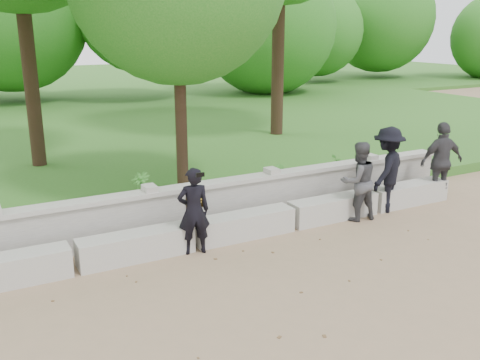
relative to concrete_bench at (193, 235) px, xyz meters
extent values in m
plane|color=#8B7155|center=(0.00, -1.90, -0.22)|extent=(80.00, 80.00, 0.00)
cube|color=#306120|center=(0.00, 12.10, -0.10)|extent=(40.00, 22.00, 0.25)
cube|color=#BBB8B0|center=(-3.00, 0.00, 0.00)|extent=(1.90, 0.45, 0.45)
cube|color=#BBB8B0|center=(-1.00, 0.00, 0.00)|extent=(1.90, 0.45, 0.45)
cube|color=#BBB8B0|center=(1.00, 0.00, 0.00)|extent=(1.90, 0.45, 0.45)
cube|color=#BBB8B0|center=(3.00, 0.00, 0.00)|extent=(1.90, 0.45, 0.45)
cube|color=#BBB8B0|center=(5.00, 0.00, 0.00)|extent=(1.90, 0.45, 0.45)
cube|color=#B0ADA6|center=(0.00, 0.70, 0.18)|extent=(12.50, 0.25, 0.82)
cube|color=#BBB8B0|center=(0.00, 0.70, 0.64)|extent=(12.50, 0.35, 0.08)
cube|color=black|center=(0.30, 0.56, 0.40)|extent=(0.36, 0.02, 0.24)
imported|color=black|center=(-0.07, -0.22, 0.52)|extent=(0.59, 0.45, 1.48)
cube|color=black|center=(-0.07, -0.52, 1.21)|extent=(0.14, 0.04, 0.07)
imported|color=#3E3F43|center=(3.40, -0.23, 0.56)|extent=(0.81, 0.67, 1.56)
imported|color=black|center=(4.26, -0.10, 0.65)|extent=(1.31, 1.12, 1.75)
imported|color=#37363B|center=(5.80, -0.10, 0.64)|extent=(1.07, 0.61, 1.73)
cylinder|color=#382619|center=(-1.58, 6.27, 2.65)|extent=(0.35, 0.35, 5.25)
cylinder|color=#382619|center=(0.73, 2.20, 1.80)|extent=(0.24, 0.24, 3.56)
cylinder|color=#382619|center=(6.01, 6.95, 2.98)|extent=(0.40, 0.40, 5.92)
imported|color=#39802B|center=(2.79, 1.62, 0.28)|extent=(0.36, 0.37, 0.52)
imported|color=#39802B|center=(4.30, 1.40, 0.32)|extent=(0.71, 0.70, 0.60)
imported|color=#39802B|center=(-0.31, 1.83, 0.37)|extent=(0.50, 0.51, 0.68)
camera|label=1|loc=(-3.32, -7.91, 3.42)|focal=40.00mm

